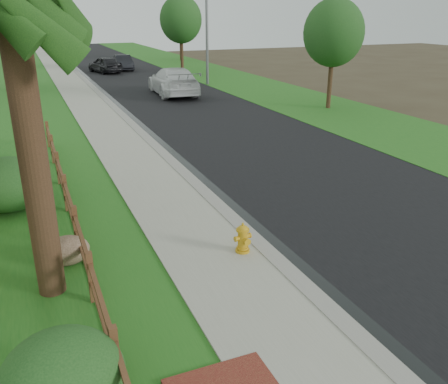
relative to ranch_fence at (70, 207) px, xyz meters
name	(u,v)px	position (x,y,z in m)	size (l,w,h in m)	color
ground	(335,343)	(3.60, -6.40, -0.62)	(120.00, 120.00, 0.00)	#392E1F
road	(135,77)	(8.20, 28.60, -0.61)	(8.00, 90.00, 0.02)	black
curb	(84,79)	(4.00, 28.60, -0.56)	(0.40, 90.00, 0.12)	gray
wet_gutter	(88,80)	(4.35, 28.60, -0.60)	(0.50, 90.00, 0.00)	black
sidewalk	(67,80)	(2.70, 28.60, -0.57)	(2.20, 90.00, 0.10)	gray
grass_strip	(42,82)	(0.80, 28.60, -0.59)	(1.60, 90.00, 0.06)	#1F5D1A
verge_far	(212,73)	(15.10, 28.60, -0.60)	(6.00, 90.00, 0.04)	#1F5D1A
ranch_fence	(70,207)	(0.00, 0.00, 0.00)	(0.12, 16.92, 1.10)	#4D3219
fire_hydrant	(243,239)	(3.45, -2.99, -0.19)	(0.47, 0.38, 0.72)	gold
white_suv	(173,81)	(8.55, 18.86, 0.29)	(2.49, 6.12, 1.78)	white
dark_car_mid	(105,64)	(6.41, 32.66, 0.12)	(1.70, 4.21, 1.44)	black
dark_car_far	(123,63)	(8.39, 34.12, 0.07)	(1.41, 4.04, 1.33)	black
streetlight	(204,4)	(12.11, 22.30, 5.04)	(2.31, 0.49, 9.99)	slate
boulder	(67,251)	(-0.30, -1.84, -0.29)	(1.00, 0.75, 0.66)	brown
shrub_a	(62,379)	(-0.75, -6.25, 0.02)	(1.70, 1.70, 1.28)	#1A4318
shrub_b	(8,184)	(-1.45, 2.02, 0.13)	(2.14, 2.14, 1.50)	#1A4318
shrub_c	(12,183)	(-1.38, 2.67, -0.06)	(1.55, 1.55, 1.12)	#1A4318
tree_near_right	(334,33)	(15.35, 10.95, 3.51)	(3.31, 3.31, 5.96)	#322214
tree_mid_left	(8,7)	(-0.81, 24.25, 4.85)	(4.43, 4.43, 7.92)	#322214
tree_mid_right	(181,20)	(12.60, 29.32, 3.91)	(3.60, 3.60, 6.52)	#322214
tree_far_right	(180,17)	(16.22, 40.77, 3.93)	(3.53, 3.53, 6.51)	#322214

